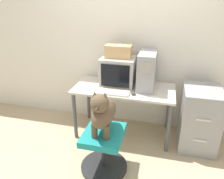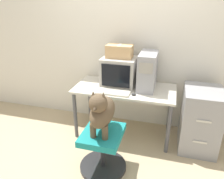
# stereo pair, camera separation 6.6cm
# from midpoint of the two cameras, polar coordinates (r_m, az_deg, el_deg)

# --- Properties ---
(ground_plane) EXTENTS (12.00, 12.00, 0.00)m
(ground_plane) POSITION_cam_midpoint_polar(r_m,az_deg,el_deg) (3.03, 2.25, -14.45)
(ground_plane) COLOR tan
(wall_back) EXTENTS (8.00, 0.05, 2.60)m
(wall_back) POSITION_cam_midpoint_polar(r_m,az_deg,el_deg) (3.14, 5.78, 13.08)
(wall_back) COLOR silver
(wall_back) RESTS_ON ground_plane
(desk) EXTENTS (1.35, 0.65, 0.71)m
(desk) POSITION_cam_midpoint_polar(r_m,az_deg,el_deg) (2.98, 3.91, -1.12)
(desk) COLOR beige
(desk) RESTS_ON ground_plane
(crt_monitor) EXTENTS (0.46, 0.39, 0.38)m
(crt_monitor) POSITION_cam_midpoint_polar(r_m,az_deg,el_deg) (2.99, 2.51, 4.77)
(crt_monitor) COLOR #B7B2A8
(crt_monitor) RESTS_ON desk
(pc_tower) EXTENTS (0.22, 0.46, 0.48)m
(pc_tower) POSITION_cam_midpoint_polar(r_m,az_deg,el_deg) (2.89, 9.93, 4.80)
(pc_tower) COLOR #99999E
(pc_tower) RESTS_ON desk
(keyboard) EXTENTS (0.43, 0.18, 0.03)m
(keyboard) POSITION_cam_midpoint_polar(r_m,az_deg,el_deg) (2.77, 0.92, -0.72)
(keyboard) COLOR beige
(keyboard) RESTS_ON desk
(computer_mouse) EXTENTS (0.06, 0.04, 0.03)m
(computer_mouse) POSITION_cam_midpoint_polar(r_m,az_deg,el_deg) (2.72, 6.38, -1.25)
(computer_mouse) COLOR #333333
(computer_mouse) RESTS_ON desk
(office_chair) EXTENTS (0.54, 0.54, 0.50)m
(office_chair) POSITION_cam_midpoint_polar(r_m,az_deg,el_deg) (2.55, -1.66, -15.27)
(office_chair) COLOR #262628
(office_chair) RESTS_ON ground_plane
(dog) EXTENTS (0.23, 0.50, 0.52)m
(dog) POSITION_cam_midpoint_polar(r_m,az_deg,el_deg) (2.27, -1.88, -5.63)
(dog) COLOR brown
(dog) RESTS_ON office_chair
(filing_cabinet) EXTENTS (0.46, 0.57, 0.81)m
(filing_cabinet) POSITION_cam_midpoint_polar(r_m,az_deg,el_deg) (3.02, 22.53, -7.27)
(filing_cabinet) COLOR gray
(filing_cabinet) RESTS_ON ground_plane
(cardboard_box) EXTENTS (0.34, 0.20, 0.17)m
(cardboard_box) POSITION_cam_midpoint_polar(r_m,az_deg,el_deg) (2.91, 2.63, 9.93)
(cardboard_box) COLOR tan
(cardboard_box) RESTS_ON crt_monitor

